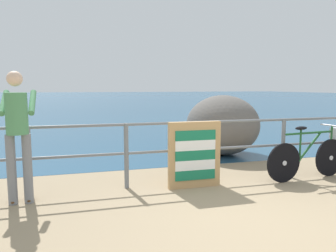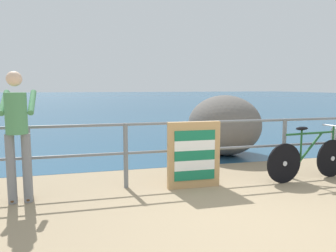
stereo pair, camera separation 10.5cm
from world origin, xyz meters
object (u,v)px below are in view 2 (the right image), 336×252
(breakwater_boulder_main, at_px, (224,125))
(bicycle, at_px, (316,152))
(folded_deckchair_stack, at_px, (194,155))
(person_at_railing, at_px, (17,130))

(breakwater_boulder_main, bearing_deg, bicycle, -73.64)
(bicycle, xyz_separation_m, folded_deckchair_stack, (-2.17, 0.08, 0.06))
(person_at_railing, distance_m, breakwater_boulder_main, 4.60)
(bicycle, bearing_deg, person_at_railing, 172.63)
(person_at_railing, relative_size, folded_deckchair_stack, 1.71)
(folded_deckchair_stack, xyz_separation_m, breakwater_boulder_main, (1.50, 2.19, 0.17))
(breakwater_boulder_main, bearing_deg, person_at_railing, -151.12)
(person_at_railing, bearing_deg, folded_deckchair_stack, -91.07)
(person_at_railing, height_order, breakwater_boulder_main, person_at_railing)
(folded_deckchair_stack, height_order, breakwater_boulder_main, breakwater_boulder_main)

